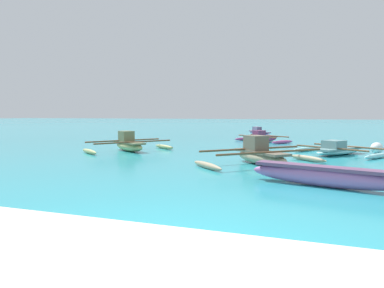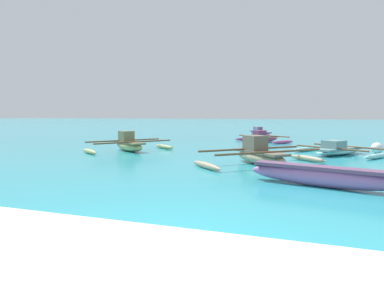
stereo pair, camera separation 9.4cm
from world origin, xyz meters
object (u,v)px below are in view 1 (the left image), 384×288
Objects in this scene: moored_boat_4 at (129,144)px; moored_boat_5 at (262,138)px; moored_boat_0 at (259,132)px; mooring_buoy_1 at (377,148)px; moored_boat_2 at (338,150)px; moored_boat_3 at (260,155)px; moored_boat_1 at (325,175)px.

moored_boat_4 is 9.05m from moored_boat_5.
moored_boat_0 is 13.64m from mooring_buoy_1.
moored_boat_2 is at bearing -108.77° from moored_boat_5.
moored_boat_0 is 16.84m from moored_boat_3.
moored_boat_5 is at bearing 120.13° from moored_boat_1.
moored_boat_4 is (-6.43, 2.33, -0.02)m from moored_boat_3.
moored_boat_3 is 9.79m from moored_boat_5.
moored_boat_5 is at bearing 142.97° from moored_boat_3.
moored_boat_5 is (-3.94, 5.80, 0.03)m from moored_boat_2.
moored_boat_4 is at bearing -167.06° from mooring_buoy_1.
moored_boat_1 is 0.82× the size of moored_boat_3.
mooring_buoy_1 is (1.63, 0.89, 0.04)m from moored_boat_2.
moored_boat_5 is (5.24, 7.39, -0.07)m from moored_boat_4.
moored_boat_4 is 11.09m from mooring_buoy_1.
mooring_buoy_1 is (10.81, 2.48, -0.06)m from moored_boat_4.
moored_boat_0 is at bearing 118.70° from moored_boat_1.
moored_boat_3 is at bearing -132.29° from mooring_buoy_1.
moored_boat_1 is at bearing 2.53° from moored_boat_4.
mooring_buoy_1 is (2.43, 8.02, -0.02)m from moored_boat_1.
mooring_buoy_1 is at bearing -94.34° from moored_boat_5.
moored_boat_5 is (1.17, -6.95, -0.00)m from moored_boat_0.
moored_boat_1 is 3.75m from moored_boat_3.
moored_boat_5 is at bearing 69.30° from moored_boat_2.
moored_boat_1 is (4.31, -19.88, 0.03)m from moored_boat_0.
moored_boat_2 is 7.01m from moored_boat_5.
moored_boat_2 is 1.04× the size of moored_boat_5.
moored_boat_0 is 0.80× the size of moored_boat_3.
moored_boat_2 is at bearing -151.21° from mooring_buoy_1.
moored_boat_1 is at bearing -18.77° from moored_boat_0.
moored_boat_4 is 1.11× the size of moored_boat_5.
moored_boat_4 is at bearing -46.84° from moored_boat_0.
moored_boat_5 is (-3.14, 12.93, -0.04)m from moored_boat_1.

